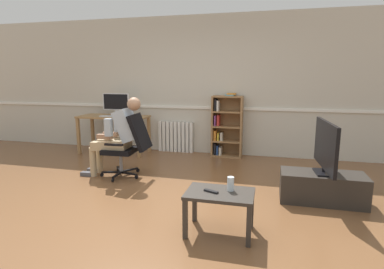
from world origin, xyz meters
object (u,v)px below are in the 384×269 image
office_chair (129,143)px  coffee_table (220,199)px  bookshelf (225,126)px  computer_desk (114,121)px  person_seated (118,135)px  radiator (176,137)px  imac_monitor (116,103)px  computer_mouse (122,116)px  spare_remote (211,191)px  tv_screen (326,146)px  drinking_glass (231,184)px  keyboard (109,116)px  tv_stand (322,187)px

office_chair → coffee_table: 2.16m
bookshelf → computer_desk: bearing=-172.5°
coffee_table → person_seated: bearing=142.3°
radiator → office_chair: office_chair is taller
imac_monitor → office_chair: bearing=-56.3°
imac_monitor → computer_mouse: bearing=-40.7°
computer_desk → person_seated: size_ratio=1.12×
spare_remote → tv_screen: bearing=155.0°
computer_mouse → drinking_glass: (2.45, -2.58, -0.28)m
imac_monitor → computer_desk: bearing=-110.1°
computer_desk → drinking_glass: size_ratio=9.89×
keyboard → office_chair: (1.00, -1.21, -0.24)m
imac_monitor → tv_stand: bearing=-25.4°
radiator → coffee_table: (1.43, -3.15, 0.04)m
radiator → computer_mouse: bearing=-151.2°
person_seated → computer_mouse: bearing=-159.0°
imac_monitor → computer_mouse: size_ratio=5.67×
computer_desk → spare_remote: (2.53, -2.78, -0.22)m
computer_desk → keyboard: bearing=-98.3°
office_chair → computer_mouse: bearing=-152.2°
drinking_glass → tv_screen: bearing=45.3°
person_seated → tv_stand: person_seated is taller
imac_monitor → bookshelf: bearing=5.6°
person_seated → coffee_table: person_seated is taller
keyboard → tv_screen: tv_screen is taller
office_chair → person_seated: person_seated is taller
coffee_table → tv_screen: bearing=44.5°
spare_remote → imac_monitor: bearing=-116.9°
bookshelf → tv_stand: bearing=-52.9°
office_chair → person_seated: size_ratio=0.80×
office_chair → tv_stand: bearing=80.5°
coffee_table → drinking_glass: size_ratio=4.70×
imac_monitor → bookshelf: bookshelf is taller
keyboard → bookshelf: (2.24, 0.43, -0.18)m
keyboard → drinking_glass: bearing=-43.2°
radiator → person_seated: bearing=-102.4°
person_seated → tv_screen: 2.93m
computer_mouse → tv_stand: 3.83m
office_chair → tv_stand: 2.77m
computer_desk → drinking_glass: (2.71, -2.70, -0.16)m
computer_desk → tv_screen: bearing=-24.3°
bookshelf → drinking_glass: bookshelf is taller
keyboard → office_chair: size_ratio=0.37×
keyboard → drinking_glass: size_ratio=2.59×
radiator → office_chair: 1.77m
bookshelf → tv_stand: bookshelf is taller
computer_desk → keyboard: (-0.02, -0.14, 0.12)m
tv_screen → spare_remote: 1.65m
computer_desk → person_seated: 1.58m
computer_mouse → bookshelf: (1.96, 0.41, -0.19)m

